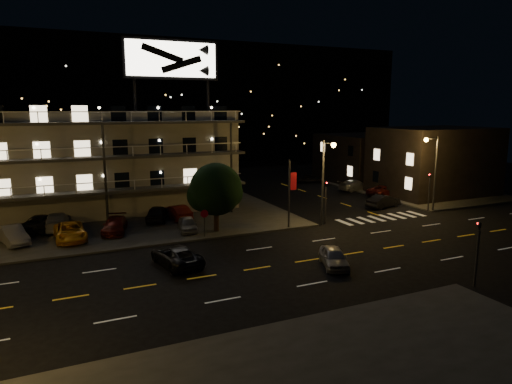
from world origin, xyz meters
name	(u,v)px	position (x,y,z in m)	size (l,w,h in m)	color
ground	(283,264)	(0.00, 0.00, 0.00)	(140.00, 140.00, 0.00)	black
curb_nw	(61,221)	(-14.00, 20.00, 0.07)	(44.00, 24.00, 0.15)	#31312F
curb_ne	(409,188)	(30.00, 20.00, 0.07)	(16.00, 24.00, 0.15)	#31312F
motel	(97,161)	(-9.94, 23.88, 5.34)	(28.00, 13.80, 18.10)	gray
side_bldg_front	(433,161)	(29.99, 16.00, 4.25)	(14.06, 10.00, 8.50)	black
side_bldg_back	(373,158)	(29.99, 28.00, 3.50)	(14.06, 12.00, 7.00)	black
hill_backdrop	(94,105)	(-5.94, 68.78, 11.55)	(120.00, 25.00, 24.00)	black
streetlight_nc	(325,174)	(8.50, 7.94, 4.96)	(0.44, 1.92, 8.00)	#2D2D30
streetlight_ne	(433,166)	(22.14, 8.30, 4.96)	(1.92, 0.44, 8.00)	#2D2D30
signal_nw	(326,198)	(9.00, 8.50, 2.57)	(0.20, 0.27, 4.60)	#2D2D30
signal_sw	(478,247)	(9.00, -8.50, 2.57)	(0.20, 0.27, 4.60)	#2D2D30
signal_ne	(429,188)	(22.00, 8.50, 2.57)	(0.27, 0.20, 4.60)	#2D2D30
banner_north	(290,192)	(5.09, 8.40, 3.43)	(0.83, 0.16, 6.40)	#2D2D30
stop_sign	(204,219)	(-3.00, 8.57, 1.71)	(0.91, 0.11, 2.61)	#2D2D30
tree	(215,191)	(-1.49, 10.00, 3.76)	(4.83, 4.65, 6.08)	black
lot_car_1	(13,235)	(-17.72, 12.99, 0.87)	(1.53, 4.39, 1.45)	gray
lot_car_2	(70,232)	(-13.47, 12.24, 0.86)	(2.35, 5.09, 1.42)	orange
lot_car_3	(115,225)	(-9.78, 13.05, 0.82)	(1.87, 4.61, 1.34)	#55130C
lot_car_4	(188,224)	(-3.81, 10.96, 0.77)	(1.47, 3.65, 1.24)	gray
lot_car_6	(42,222)	(-15.58, 16.46, 0.88)	(2.42, 5.25, 1.46)	black
lot_car_7	(57,221)	(-14.39, 16.29, 0.92)	(2.14, 5.28, 1.53)	gray
lot_car_8	(158,213)	(-5.43, 15.72, 0.91)	(1.80, 4.48, 1.53)	black
lot_car_9	(177,212)	(-3.57, 15.60, 0.87)	(1.51, 4.34, 1.43)	#55130C
side_car_0	(383,201)	(18.94, 12.05, 0.72)	(1.53, 4.38, 1.44)	black
side_car_1	(386,191)	(23.49, 16.96, 0.71)	(2.35, 5.10, 1.42)	#55130C
side_car_2	(355,185)	(22.51, 22.05, 0.72)	(2.02, 4.96, 1.44)	gray
side_car_3	(309,178)	(20.19, 30.13, 0.67)	(1.59, 3.94, 1.34)	black
road_car_east	(334,257)	(3.04, -1.85, 0.67)	(1.58, 3.93, 1.34)	gray
road_car_west	(176,255)	(-6.91, 3.00, 0.70)	(2.32, 5.04, 1.40)	black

